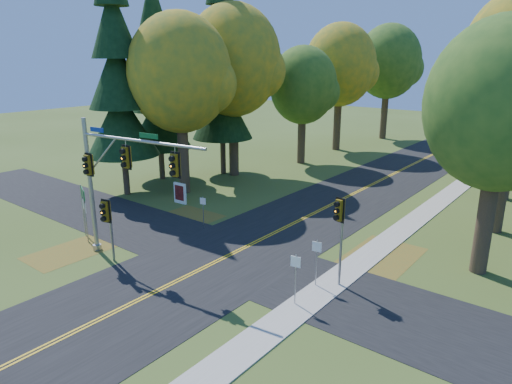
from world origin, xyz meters
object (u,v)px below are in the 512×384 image
Objects in this scene: traffic_mast at (114,172)px; east_signal_pole at (340,220)px; route_sign_cluster at (84,203)px; info_kiosk at (180,193)px.

traffic_mast reaches higher than east_signal_pole.
traffic_mast is 11.94m from east_signal_pole.
route_sign_cluster is 8.58m from info_kiosk.
traffic_mast is at bearing -144.71° from east_signal_pole.
route_sign_cluster is at bearing -151.66° from east_signal_pole.
east_signal_pole is 2.84× the size of info_kiosk.
info_kiosk is (-0.77, 8.41, -1.55)m from route_sign_cluster.
traffic_mast is 2.52× the size of route_sign_cluster.
route_sign_cluster is 2.08× the size of info_kiosk.
traffic_mast is 1.84× the size of east_signal_pole.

